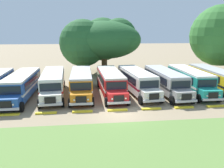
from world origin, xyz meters
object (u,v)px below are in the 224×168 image
parked_bus_slot_4 (110,81)px  broad_shade_tree (101,40)px  parked_bus_slot_2 (53,82)px  parked_bus_slot_6 (165,80)px  parked_bus_slot_3 (81,82)px  parked_bus_slot_5 (137,80)px  parked_bus_slot_7 (190,79)px  parked_bus_slot_1 (22,85)px  parked_bus_slot_8 (213,78)px

parked_bus_slot_4 → broad_shade_tree: (-0.22, 13.64, 4.49)m
parked_bus_slot_2 → parked_bus_slot_6: same height
parked_bus_slot_3 → broad_shade_tree: bearing=165.1°
parked_bus_slot_3 → parked_bus_slot_6: 10.70m
parked_bus_slot_5 → parked_bus_slot_7: 7.06m
parked_bus_slot_1 → parked_bus_slot_4: 10.65m
parked_bus_slot_1 → parked_bus_slot_3: bearing=96.2°
parked_bus_slot_1 → parked_bus_slot_7: size_ratio=1.00×
parked_bus_slot_1 → broad_shade_tree: size_ratio=0.76×
parked_bus_slot_4 → parked_bus_slot_8: 13.91m
parked_bus_slot_3 → broad_shade_tree: 14.69m
parked_bus_slot_6 → parked_bus_slot_5: bearing=-100.8°
parked_bus_slot_4 → parked_bus_slot_7: 10.47m
parked_bus_slot_2 → parked_bus_slot_4: 7.11m
parked_bus_slot_6 → parked_bus_slot_7: same height
parked_bus_slot_1 → parked_bus_slot_8: (24.53, 0.96, 0.00)m
parked_bus_slot_3 → parked_bus_slot_6: (10.70, -0.41, 0.00)m
parked_bus_slot_4 → parked_bus_slot_3: bearing=-93.8°
parked_bus_slot_4 → parked_bus_slot_8: bearing=88.7°
parked_bus_slot_3 → parked_bus_slot_6: size_ratio=1.00×
parked_bus_slot_2 → parked_bus_slot_7: (17.57, -0.24, 0.00)m
parked_bus_slot_6 → broad_shade_tree: 16.37m
parked_bus_slot_4 → parked_bus_slot_1: bearing=-88.7°
parked_bus_slot_7 → broad_shade_tree: (-10.69, 13.70, 4.49)m
parked_bus_slot_6 → parked_bus_slot_2: bearing=-94.9°
parked_bus_slot_2 → parked_bus_slot_5: same height
parked_bus_slot_6 → parked_bus_slot_7: 3.43m
broad_shade_tree → parked_bus_slot_7: bearing=-52.0°
parked_bus_slot_1 → parked_bus_slot_3: 7.02m
parked_bus_slot_8 → broad_shade_tree: bearing=-133.9°
parked_bus_slot_5 → parked_bus_slot_7: size_ratio=1.01×
parked_bus_slot_1 → parked_bus_slot_2: 3.63m
parked_bus_slot_6 → parked_bus_slot_8: bearing=92.0°
parked_bus_slot_2 → parked_bus_slot_4: size_ratio=1.01×
parked_bus_slot_3 → parked_bus_slot_4: size_ratio=1.00×
parked_bus_slot_2 → parked_bus_slot_6: size_ratio=1.00×
parked_bus_slot_3 → parked_bus_slot_1: bearing=-84.3°
parked_bus_slot_5 → broad_shade_tree: 14.64m
parked_bus_slot_1 → parked_bus_slot_6: (17.67, 0.37, 0.00)m
parked_bus_slot_2 → parked_bus_slot_3: size_ratio=1.01×
parked_bus_slot_2 → parked_bus_slot_6: 14.16m
parked_bus_slot_2 → parked_bus_slot_8: 21.01m
parked_bus_slot_3 → parked_bus_slot_4: same height
parked_bus_slot_4 → parked_bus_slot_7: same height
parked_bus_slot_4 → broad_shade_tree: bearing=178.5°
parked_bus_slot_8 → parked_bus_slot_7: bearing=-85.0°
parked_bus_slot_4 → parked_bus_slot_5: 3.42m
parked_bus_slot_3 → broad_shade_tree: size_ratio=0.76×
parked_bus_slot_8 → parked_bus_slot_3: bearing=-89.9°
parked_bus_slot_2 → parked_bus_slot_4: bearing=83.9°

